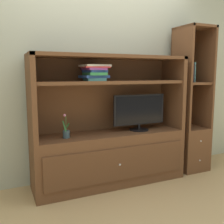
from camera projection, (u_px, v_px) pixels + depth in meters
ground_plane at (125, 196)px, 2.77m from camera, size 8.00×8.00×0.00m
painted_rear_wall at (99, 65)px, 3.25m from camera, size 6.00×0.10×2.80m
media_console at (110, 143)px, 3.07m from camera, size 1.80×0.51×1.50m
tv_monitor at (139, 111)px, 3.14m from camera, size 0.68×0.24×0.44m
potted_plant at (66, 133)px, 2.78m from camera, size 0.07×0.09×0.26m
magazine_stack at (94, 72)px, 2.86m from camera, size 0.30×0.33×0.18m
bookshelf_tall at (190, 123)px, 3.53m from camera, size 0.40×0.44×1.89m
upright_book_row at (188, 73)px, 3.39m from camera, size 0.15×0.15×0.27m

